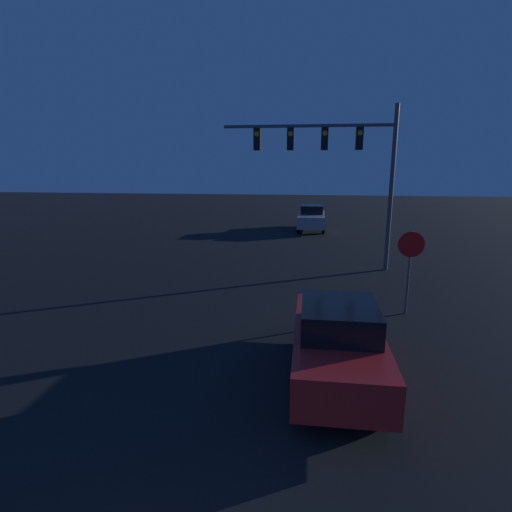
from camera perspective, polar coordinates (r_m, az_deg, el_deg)
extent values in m
cube|color=#B21E1E|center=(8.70, 11.47, -12.23)|extent=(1.77, 4.44, 0.79)
cube|color=black|center=(8.23, 11.79, -8.58)|extent=(1.49, 1.80, 0.57)
cylinder|color=black|center=(10.09, 6.17, -10.87)|extent=(0.19, 0.67, 0.67)
cylinder|color=black|center=(10.20, 15.42, -11.01)|extent=(0.19, 0.67, 0.67)
cylinder|color=black|center=(7.65, 5.71, -19.15)|extent=(0.19, 0.67, 0.67)
cylinder|color=black|center=(7.79, 18.32, -19.13)|extent=(0.19, 0.67, 0.67)
cube|color=#99999E|center=(27.81, 7.95, 5.19)|extent=(1.90, 4.49, 0.79)
cube|color=black|center=(27.95, 8.01, 6.63)|extent=(1.55, 1.84, 0.57)
cylinder|color=black|center=(26.50, 9.58, 3.89)|extent=(0.21, 0.68, 0.67)
cylinder|color=black|center=(26.54, 6.10, 4.01)|extent=(0.21, 0.68, 0.67)
cylinder|color=black|center=(29.22, 9.59, 4.72)|extent=(0.21, 0.68, 0.67)
cylinder|color=black|center=(29.25, 6.43, 4.82)|extent=(0.21, 0.68, 0.67)
cylinder|color=#4C4C51|center=(17.49, 18.75, 8.89)|extent=(0.18, 0.18, 6.75)
cube|color=#4C4C51|center=(17.21, 7.41, 17.96)|extent=(6.95, 0.12, 0.12)
cube|color=black|center=(17.28, 14.56, 15.95)|extent=(0.28, 0.28, 0.90)
cylinder|color=orange|center=(17.15, 14.66, 16.65)|extent=(0.20, 0.02, 0.20)
cube|color=black|center=(17.18, 9.77, 16.19)|extent=(0.28, 0.28, 0.90)
cylinder|color=orange|center=(17.05, 9.82, 16.90)|extent=(0.20, 0.02, 0.20)
cube|color=black|center=(17.19, 4.95, 16.32)|extent=(0.28, 0.28, 0.90)
cylinder|color=orange|center=(17.06, 4.94, 17.03)|extent=(0.20, 0.02, 0.20)
cube|color=black|center=(17.31, 0.16, 16.34)|extent=(0.28, 0.28, 0.90)
cylinder|color=orange|center=(17.18, 0.09, 17.04)|extent=(0.20, 0.02, 0.20)
cylinder|color=#4C4C51|center=(12.64, 20.96, -2.34)|extent=(0.07, 0.07, 2.51)
cylinder|color=red|center=(12.43, 21.30, 1.55)|extent=(0.76, 0.03, 0.76)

